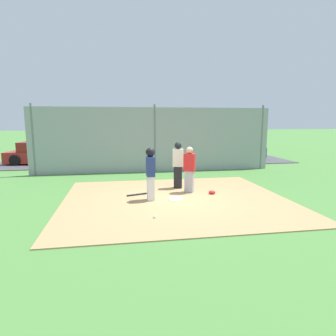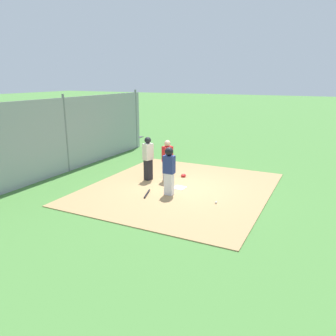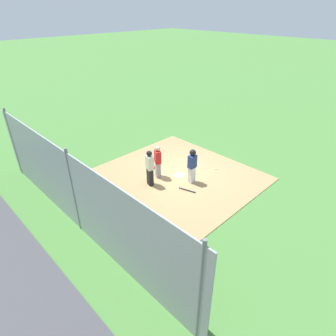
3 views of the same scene
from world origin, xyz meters
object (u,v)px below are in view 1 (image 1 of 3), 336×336
Objects in this scene: catcher_mask at (212,192)px; home_plate at (176,199)px; runner at (151,170)px; umpire at (178,164)px; parked_car_blue at (231,150)px; parked_car_red at (44,154)px; catcher at (189,169)px; baseball at (155,217)px; baseball_bat at (138,194)px.

home_plate is at bearing 17.77° from catcher_mask.
home_plate is 1.26m from runner.
umpire is 0.41× the size of parked_car_blue.
runner is 2.41m from catcher_mask.
home_plate is 0.10× the size of parked_car_red.
parked_car_red is (6.16, -9.15, 0.57)m from home_plate.
catcher is 22.02× the size of baseball.
baseball_bat is at bearing -58.76° from catcher.
home_plate is at bearing 130.79° from baseball_bat.
baseball is at bearing -5.44° from umpire.
home_plate is at bearing -10.32° from catcher.
catcher_mask is at bearing 57.79° from umpire.
runner reaches higher than parked_car_red.
baseball is (1.56, 2.56, -0.81)m from catcher.
umpire is (0.26, -0.73, 0.07)m from catcher.
catcher_mask is at bearing -136.47° from baseball.
umpire is 3.65m from baseball.
baseball is at bearing -123.23° from parked_car_blue.
parked_car_blue is at bearing -120.95° from home_plate.
umpire is 1.95m from runner.
parked_car_red is at bearing -49.10° from catcher_mask.
umpire is at bearing -48.40° from catcher_mask.
parked_car_blue is (-6.55, -9.54, -0.39)m from runner.
catcher is 0.37× the size of parked_car_red.
baseball_bat is 2.47m from baseball.
runner reaches higher than catcher.
catcher_mask is 10.12m from parked_car_blue.
baseball_bat is at bearing -83.97° from baseball.
baseball is (2.29, 2.18, -0.02)m from catcher_mask.
catcher is 1.14m from catcher_mask.
baseball is at bearing 43.53° from catcher_mask.
runner is at bearing -93.18° from baseball.
baseball_bat is (1.56, 0.83, -0.89)m from umpire.
parked_car_blue is (-5.74, -9.57, 0.57)m from home_plate.
catcher_mask is at bearing -162.23° from home_plate.
runner is 10.58m from parked_car_red.
catcher_mask is 11.53m from parked_car_red.
home_plate is 1.96m from baseball.
parked_car_blue is at bearing 177.83° from catcher.
parked_car_blue reaches higher than baseball.
runner is 11.58m from parked_car_blue.
parked_car_blue is at bearing 8.76° from parked_car_red.
catcher is 2.00m from baseball_bat.
home_plate is 0.27× the size of catcher.
baseball_bat is 0.19× the size of parked_car_red.
catcher is 2.00× the size of baseball_bat.
runner is 2.08× the size of baseball_bat.
runner is at bearing -127.24° from parked_car_blue.
parked_car_red reaches higher than baseball.
runner is at bearing 10.68° from catcher_mask.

